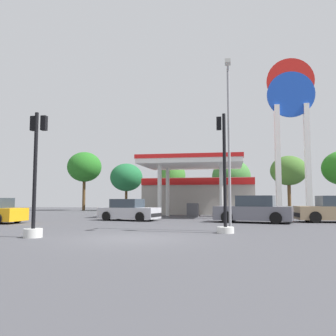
{
  "coord_description": "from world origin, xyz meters",
  "views": [
    {
      "loc": [
        3.59,
        -12.55,
        1.44
      ],
      "look_at": [
        -1.32,
        15.01,
        3.89
      ],
      "focal_mm": 37.86,
      "sensor_mm": 36.0,
      "label": 1
    }
  ],
  "objects": [
    {
      "name": "tree_0",
      "position": [
        -14.62,
        29.43,
        5.45
      ],
      "size": [
        4.26,
        4.26,
        7.35
      ],
      "color": "brown",
      "rests_on": "ground"
    },
    {
      "name": "traffic_signal_0",
      "position": [
        -3.75,
        -0.19,
        1.73
      ],
      "size": [
        0.69,
        0.7,
        4.76
      ],
      "color": "silver",
      "rests_on": "ground"
    },
    {
      "name": "car_0",
      "position": [
        -3.19,
        10.49,
        0.65
      ],
      "size": [
        4.27,
        2.48,
        1.44
      ],
      "color": "black",
      "rests_on": "ground"
    },
    {
      "name": "traffic_signal_1",
      "position": [
        3.3,
        2.77,
        1.64
      ],
      "size": [
        0.72,
        0.72,
        5.13
      ],
      "color": "silver",
      "rests_on": "ground"
    },
    {
      "name": "station_pole_sign",
      "position": [
        8.41,
        16.38,
        8.03
      ],
      "size": [
        3.7,
        0.56,
        12.73
      ],
      "color": "white",
      "rests_on": "ground"
    },
    {
      "name": "car_3",
      "position": [
        4.93,
        9.78,
        0.74
      ],
      "size": [
        4.89,
        2.86,
        1.64
      ],
      "color": "black",
      "rests_on": "ground"
    },
    {
      "name": "car_2",
      "position": [
        9.92,
        10.98,
        0.74
      ],
      "size": [
        4.67,
        2.28,
        1.64
      ],
      "color": "black",
      "rests_on": "ground"
    },
    {
      "name": "tree_1",
      "position": [
        -9.12,
        29.49,
        4.08
      ],
      "size": [
        3.99,
        3.99,
        5.8
      ],
      "color": "brown",
      "rests_on": "ground"
    },
    {
      "name": "gas_station",
      "position": [
        0.56,
        21.59,
        2.02
      ],
      "size": [
        10.2,
        13.4,
        4.71
      ],
      "color": "#ADA89E",
      "rests_on": "ground"
    },
    {
      "name": "tree_2",
      "position": [
        -3.03,
        27.46,
        4.07
      ],
      "size": [
        3.01,
        3.01,
        5.76
      ],
      "color": "brown",
      "rests_on": "ground"
    },
    {
      "name": "tree_4",
      "position": [
        9.71,
        26.96,
        4.45
      ],
      "size": [
        3.85,
        3.85,
        6.06
      ],
      "color": "brown",
      "rests_on": "ground"
    },
    {
      "name": "tree_3",
      "position": [
        3.64,
        29.77,
        4.08
      ],
      "size": [
        4.5,
        4.5,
        6.12
      ],
      "color": "brown",
      "rests_on": "ground"
    },
    {
      "name": "corner_streetlamp",
      "position": [
        3.53,
        3.39,
        4.44
      ],
      "size": [
        0.24,
        1.48,
        7.45
      ],
      "color": "gray",
      "rests_on": "ground"
    },
    {
      "name": "ground_plane",
      "position": [
        0.0,
        0.0,
        0.0
      ],
      "size": [
        90.0,
        90.0,
        0.0
      ],
      "primitive_type": "plane",
      "color": "#47474C",
      "rests_on": "ground"
    }
  ]
}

